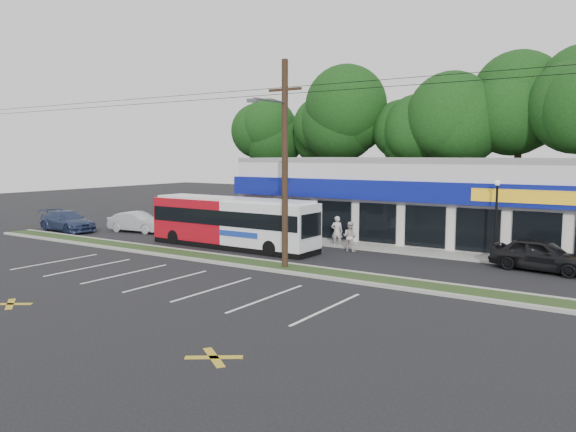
# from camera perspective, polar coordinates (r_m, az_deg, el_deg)

# --- Properties ---
(ground) EXTENTS (120.00, 120.00, 0.00)m
(ground) POSITION_cam_1_polar(r_m,az_deg,el_deg) (28.43, -6.49, -5.04)
(ground) COLOR black
(ground) RESTS_ON ground
(grass_strip) EXTENTS (40.00, 1.60, 0.12)m
(grass_strip) POSITION_cam_1_polar(r_m,az_deg,el_deg) (29.18, -5.23, -4.61)
(grass_strip) COLOR #213515
(grass_strip) RESTS_ON ground
(curb_south) EXTENTS (40.00, 0.25, 0.14)m
(curb_south) POSITION_cam_1_polar(r_m,az_deg,el_deg) (28.53, -6.30, -4.86)
(curb_south) COLOR #9E9E93
(curb_south) RESTS_ON ground
(curb_north) EXTENTS (40.00, 0.25, 0.14)m
(curb_north) POSITION_cam_1_polar(r_m,az_deg,el_deg) (29.83, -4.20, -4.34)
(curb_north) COLOR #9E9E93
(curb_north) RESTS_ON ground
(sidewalk) EXTENTS (32.00, 2.20, 0.10)m
(sidewalk) POSITION_cam_1_polar(r_m,az_deg,el_deg) (33.44, 10.24, -3.30)
(sidewalk) COLOR #9E9E93
(sidewalk) RESTS_ON ground
(strip_mall) EXTENTS (25.00, 12.55, 5.30)m
(strip_mall) POSITION_cam_1_polar(r_m,az_deg,el_deg) (39.38, 14.97, 1.84)
(strip_mall) COLOR silver
(strip_mall) RESTS_ON ground
(utility_pole) EXTENTS (50.00, 2.77, 10.00)m
(utility_pole) POSITION_cam_1_polar(r_m,az_deg,el_deg) (26.91, -0.70, 5.96)
(utility_pole) COLOR black
(utility_pole) RESTS_ON ground
(lamp_post) EXTENTS (0.30, 0.30, 4.25)m
(lamp_post) POSITION_cam_1_polar(r_m,az_deg,el_deg) (31.06, 20.40, 0.54)
(lamp_post) COLOR black
(lamp_post) RESTS_ON ground
(tree_line) EXTENTS (46.76, 6.76, 11.83)m
(tree_line) POSITION_cam_1_polar(r_m,az_deg,el_deg) (49.42, 17.27, 9.34)
(tree_line) COLOR black
(tree_line) RESTS_ON ground
(metrobus) EXTENTS (11.15, 2.54, 2.99)m
(metrobus) POSITION_cam_1_polar(r_m,az_deg,el_deg) (33.57, -5.66, -0.55)
(metrobus) COLOR #AB0D19
(metrobus) RESTS_ON ground
(car_dark) EXTENTS (4.83, 2.51, 1.57)m
(car_dark) POSITION_cam_1_polar(r_m,az_deg,el_deg) (29.46, 24.29, -3.62)
(car_dark) COLOR black
(car_dark) RESTS_ON ground
(car_silver) EXTENTS (4.57, 2.15, 1.45)m
(car_silver) POSITION_cam_1_polar(r_m,az_deg,el_deg) (41.58, -15.04, -0.60)
(car_silver) COLOR #B8BBC0
(car_silver) RESTS_ON ground
(car_blue) EXTENTS (5.28, 2.53, 1.49)m
(car_blue) POSITION_cam_1_polar(r_m,az_deg,el_deg) (43.70, -21.51, -0.47)
(car_blue) COLOR navy
(car_blue) RESTS_ON ground
(pedestrian_a) EXTENTS (0.82, 0.72, 1.88)m
(pedestrian_a) POSITION_cam_1_polar(r_m,az_deg,el_deg) (33.81, 4.99, -1.59)
(pedestrian_a) COLOR beige
(pedestrian_a) RESTS_ON ground
(pedestrian_b) EXTENTS (0.85, 0.67, 1.72)m
(pedestrian_b) POSITION_cam_1_polar(r_m,az_deg,el_deg) (32.40, 6.30, -2.09)
(pedestrian_b) COLOR beige
(pedestrian_b) RESTS_ON ground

